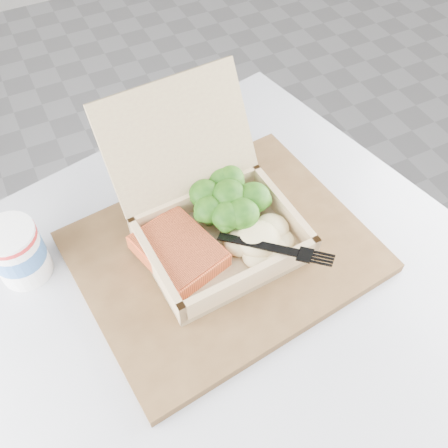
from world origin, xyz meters
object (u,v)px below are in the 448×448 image
serving_tray (223,252)px  takeout_container (208,207)px  cafe_table (230,351)px  paper_cup (17,251)px

serving_tray → takeout_container: size_ratio=1.52×
cafe_table → takeout_container: takeout_container is taller
cafe_table → takeout_container: size_ratio=3.27×
cafe_table → serving_tray: size_ratio=2.16×
cafe_table → takeout_container: (0.02, 0.11, 0.24)m
takeout_container → paper_cup: takeout_container is taller
cafe_table → paper_cup: 0.36m
cafe_table → paper_cup: bearing=145.2°
paper_cup → serving_tray: bearing=-21.0°
takeout_container → serving_tray: bearing=-89.6°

